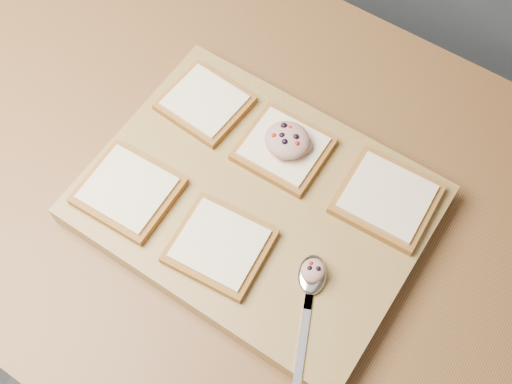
{
  "coord_description": "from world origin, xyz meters",
  "views": [
    {
      "loc": [
        0.4,
        -0.36,
        1.75
      ],
      "look_at": [
        0.17,
        -0.02,
        0.96
      ],
      "focal_mm": 45.0,
      "sensor_mm": 36.0,
      "label": 1
    }
  ],
  "objects_px": {
    "cutting_board": "(256,204)",
    "spoon": "(311,285)",
    "bread_far_center": "(284,149)",
    "tuna_salad_dollop": "(287,140)"
  },
  "relations": [
    {
      "from": "cutting_board",
      "to": "spoon",
      "type": "relative_size",
      "value": 2.53
    },
    {
      "from": "bread_far_center",
      "to": "spoon",
      "type": "height_order",
      "value": "bread_far_center"
    },
    {
      "from": "cutting_board",
      "to": "tuna_salad_dollop",
      "type": "bearing_deg",
      "value": 93.34
    },
    {
      "from": "tuna_salad_dollop",
      "to": "spoon",
      "type": "distance_m",
      "value": 0.21
    },
    {
      "from": "cutting_board",
      "to": "spoon",
      "type": "xyz_separation_m",
      "value": [
        0.13,
        -0.07,
        0.02
      ]
    },
    {
      "from": "bread_far_center",
      "to": "tuna_salad_dollop",
      "type": "relative_size",
      "value": 1.87
    },
    {
      "from": "cutting_board",
      "to": "spoon",
      "type": "bearing_deg",
      "value": -27.43
    },
    {
      "from": "bread_far_center",
      "to": "spoon",
      "type": "bearing_deg",
      "value": -47.74
    },
    {
      "from": "bread_far_center",
      "to": "cutting_board",
      "type": "bearing_deg",
      "value": -84.18
    },
    {
      "from": "bread_far_center",
      "to": "tuna_salad_dollop",
      "type": "xyz_separation_m",
      "value": [
        0.0,
        0.0,
        0.02
      ]
    }
  ]
}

